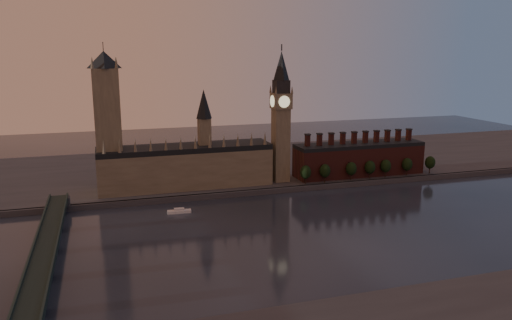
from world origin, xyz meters
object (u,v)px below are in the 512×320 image
(victoria_tower, at_px, (108,118))
(westminster_bridge, at_px, (45,254))
(big_ben, at_px, (281,115))
(river_boat, at_px, (179,211))

(victoria_tower, height_order, westminster_bridge, victoria_tower)
(victoria_tower, bearing_deg, big_ben, -2.20)
(victoria_tower, relative_size, westminster_bridge, 0.54)
(victoria_tower, bearing_deg, westminster_bridge, -106.56)
(westminster_bridge, xyz_separation_m, river_boat, (76.63, 67.01, -6.23))
(big_ben, xyz_separation_m, westminster_bridge, (-165.00, -112.70, -49.39))
(big_ben, height_order, river_boat, big_ben)
(river_boat, bearing_deg, westminster_bridge, -134.27)
(big_ben, relative_size, river_boat, 6.67)
(big_ben, relative_size, westminster_bridge, 0.54)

